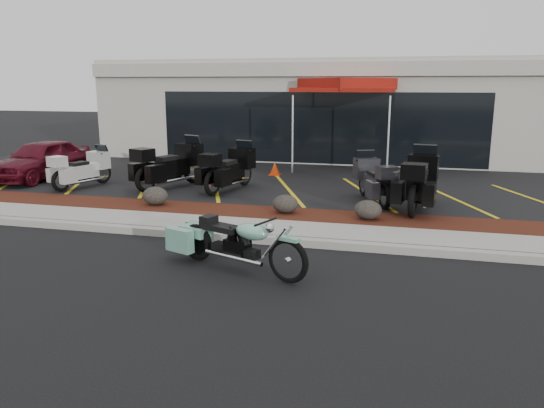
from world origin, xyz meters
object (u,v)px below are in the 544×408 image
(traffic_cone, at_px, (275,169))
(popup_canopy, at_px, (346,87))
(parked_car, at_px, (41,159))
(hero_cruiser, at_px, (288,254))
(touring_white, at_px, (102,164))

(traffic_cone, xyz_separation_m, popup_canopy, (2.02, 2.21, 2.63))
(parked_car, bearing_deg, popup_canopy, 31.45)
(hero_cruiser, bearing_deg, parked_car, 166.76)
(touring_white, distance_m, parked_car, 2.31)
(hero_cruiser, relative_size, traffic_cone, 6.50)
(hero_cruiser, relative_size, parked_car, 0.77)
(touring_white, height_order, popup_canopy, popup_canopy)
(parked_car, relative_size, traffic_cone, 8.49)
(parked_car, xyz_separation_m, traffic_cone, (6.96, 2.47, -0.40))
(popup_canopy, bearing_deg, touring_white, -130.25)
(traffic_cone, height_order, popup_canopy, popup_canopy)
(touring_white, bearing_deg, traffic_cone, -42.30)
(parked_car, bearing_deg, touring_white, -2.25)
(hero_cruiser, distance_m, touring_white, 9.48)
(popup_canopy, bearing_deg, hero_cruiser, -74.52)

